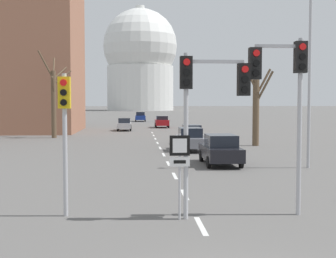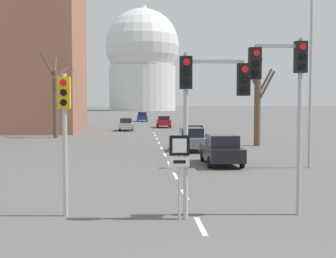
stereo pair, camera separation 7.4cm
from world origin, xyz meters
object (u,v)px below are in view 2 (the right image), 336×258
(sedan_far_left, at_px, (193,135))
(sedan_distant_centre, at_px, (126,124))
(route_sign_post, at_px, (179,161))
(traffic_signal_centre_tall, at_px, (206,94))
(street_lamp_right, at_px, (306,62))
(sedan_mid_centre, at_px, (142,117))
(traffic_signal_near_right, at_px, (285,82))
(traffic_signal_near_left, at_px, (65,116))
(sedan_near_left, at_px, (191,139))
(sedan_far_right, at_px, (221,150))
(sedan_near_right, at_px, (164,122))

(sedan_far_left, relative_size, sedan_distant_centre, 0.99)
(route_sign_post, bearing_deg, traffic_signal_centre_tall, 5.85)
(street_lamp_right, height_order, sedan_mid_centre, street_lamp_right)
(sedan_mid_centre, bearing_deg, traffic_signal_near_right, -86.92)
(sedan_mid_centre, xyz_separation_m, sedan_far_left, (3.80, -46.24, -0.05))
(traffic_signal_near_left, relative_size, sedan_mid_centre, 0.97)
(route_sign_post, relative_size, sedan_near_left, 0.57)
(sedan_near_left, bearing_deg, sedan_distant_centre, 102.34)
(sedan_far_right, height_order, sedan_distant_centre, sedan_far_right)
(sedan_mid_centre, bearing_deg, sedan_near_right, -82.35)
(sedan_far_left, distance_m, sedan_far_right, 12.66)
(street_lamp_right, bearing_deg, traffic_signal_near_left, -138.46)
(traffic_signal_centre_tall, relative_size, street_lamp_right, 0.53)
(street_lamp_right, bearing_deg, sedan_far_left, 106.95)
(sedan_near_left, height_order, sedan_near_right, sedan_near_left)
(sedan_near_right, distance_m, sedan_far_right, 38.28)
(traffic_signal_near_left, distance_m, sedan_mid_centre, 70.34)
(traffic_signal_near_left, xyz_separation_m, sedan_far_left, (6.72, 24.00, -2.24))
(street_lamp_right, bearing_deg, route_sign_post, -125.91)
(route_sign_post, height_order, sedan_mid_centre, route_sign_post)
(traffic_signal_near_left, relative_size, sedan_near_left, 0.96)
(sedan_far_right, bearing_deg, route_sign_post, -105.82)
(sedan_near_left, bearing_deg, traffic_signal_near_right, -87.94)
(sedan_near_right, bearing_deg, sedan_near_left, -89.39)
(sedan_far_left, bearing_deg, route_sign_post, -97.54)
(street_lamp_right, xyz_separation_m, sedan_distant_centre, (-10.34, 33.40, -4.79))
(street_lamp_right, height_order, sedan_far_left, street_lamp_right)
(sedan_far_left, bearing_deg, street_lamp_right, -73.05)
(traffic_signal_near_right, relative_size, sedan_mid_centre, 1.21)
(sedan_near_right, xyz_separation_m, sedan_distant_centre, (-4.98, -6.41, -0.05))
(sedan_near_right, bearing_deg, sedan_far_left, -87.70)
(sedan_mid_centre, height_order, sedan_distant_centre, sedan_mid_centre)
(route_sign_post, xyz_separation_m, sedan_near_left, (2.57, 19.65, -0.91))
(sedan_mid_centre, relative_size, sedan_distant_centre, 1.02)
(traffic_signal_centre_tall, distance_m, sedan_mid_centre, 70.94)
(traffic_signal_near_right, distance_m, traffic_signal_near_left, 6.81)
(traffic_signal_near_right, height_order, sedan_mid_centre, traffic_signal_near_right)
(traffic_signal_near_right, relative_size, sedan_distant_centre, 1.24)
(sedan_near_right, height_order, sedan_mid_centre, sedan_mid_centre)
(traffic_signal_near_left, bearing_deg, route_sign_post, -11.56)
(sedan_distant_centre, bearing_deg, traffic_signal_centre_tall, -85.40)
(traffic_signal_centre_tall, bearing_deg, sedan_mid_centre, 91.07)
(sedan_near_left, relative_size, sedan_far_left, 1.04)
(sedan_near_right, bearing_deg, route_sign_post, -92.55)
(sedan_near_right, relative_size, sedan_far_right, 0.90)
(traffic_signal_near_left, height_order, street_lamp_right, street_lamp_right)
(sedan_far_right, bearing_deg, sedan_distant_centre, 100.92)
(traffic_signal_near_right, distance_m, street_lamp_right, 11.11)
(traffic_signal_centre_tall, distance_m, traffic_signal_near_left, 4.35)
(street_lamp_right, height_order, sedan_near_left, street_lamp_right)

